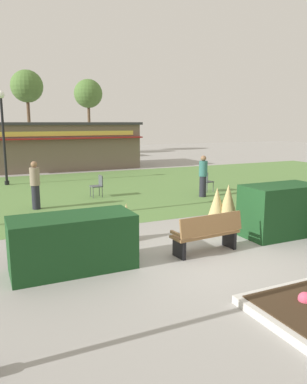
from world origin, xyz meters
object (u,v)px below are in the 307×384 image
object	(u,v)px
park_bench	(207,233)
person_standing	(203,176)
cafe_chair_east	(98,184)
tree_left_bg	(88,94)
lamppost_far	(3,127)
cafe_chair_west	(206,180)
tree_right_bg	(27,87)
parked_car_center_slot	(39,152)
food_kiosk	(59,145)
parked_car_east_slot	(108,149)
person_strolling	(35,185)

from	to	relation	value
park_bench	person_standing	size ratio (longest dim) A/B	1.03
park_bench	cafe_chair_east	xyz separation A→B (m)	(-0.37, 7.51, 0.05)
tree_left_bg	lamppost_far	bearing A→B (deg)	-116.79
cafe_chair_west	tree_right_bg	distance (m)	22.84
person_standing	parked_car_center_slot	size ratio (longest dim) A/B	0.40
food_kiosk	cafe_chair_east	bearing A→B (deg)	-92.59
cafe_chair_west	tree_right_bg	bearing A→B (deg)	102.13
cafe_chair_west	parked_car_east_slot	bearing A→B (deg)	85.38
food_kiosk	cafe_chair_east	size ratio (longest dim) A/B	11.36
food_kiosk	lamppost_far	bearing A→B (deg)	-122.53
tree_left_bg	tree_right_bg	xyz separation A→B (m)	(-6.01, -2.04, 0.30)
cafe_chair_east	parked_car_center_slot	xyz separation A→B (m)	(0.07, 17.04, 0.12)
cafe_chair_west	tree_left_bg	world-z (taller)	tree_left_bg
cafe_chair_east	person_standing	distance (m)	4.28
cafe_chair_east	person_standing	world-z (taller)	person_standing
person_standing	park_bench	bearing A→B (deg)	157.84
lamppost_far	parked_car_east_slot	size ratio (longest dim) A/B	1.05
tree_left_bg	person_strolling	bearing A→B (deg)	-109.57
park_bench	person_standing	world-z (taller)	person_standing
tree_left_bg	parked_car_east_slot	bearing A→B (deg)	-89.04
person_standing	cafe_chair_east	bearing A→B (deg)	75.08
park_bench	tree_left_bg	xyz separation A→B (m)	(5.54, 30.31, 5.24)
cafe_chair_east	person_strolling	xyz separation A→B (m)	(-2.61, -1.18, 0.33)
park_bench	lamppost_far	distance (m)	12.99
person_standing	parked_car_east_slot	world-z (taller)	person_standing
parked_car_center_slot	tree_right_bg	world-z (taller)	tree_right_bg
food_kiosk	parked_car_east_slot	bearing A→B (deg)	49.70
cafe_chair_east	person_strolling	bearing A→B (deg)	-155.69
lamppost_far	person_standing	distance (m)	9.81
parked_car_center_slot	person_standing	bearing A→B (deg)	-78.49
park_bench	parked_car_east_slot	size ratio (longest dim) A/B	0.41
park_bench	person_standing	distance (m)	6.76
person_strolling	tree_left_bg	xyz separation A→B (m)	(8.53, 23.98, 4.86)
parked_car_east_slot	tree_left_bg	world-z (taller)	tree_left_bg
food_kiosk	person_standing	xyz separation A→B (m)	(3.42, -12.25, -0.65)
parked_car_center_slot	lamppost_far	bearing A→B (deg)	-104.84
lamppost_far	parked_car_center_slot	xyz separation A→B (m)	(3.25, 12.27, -2.15)
food_kiosk	cafe_chair_west	xyz separation A→B (m)	(4.09, -11.42, -0.98)
person_strolling	lamppost_far	bearing A→B (deg)	93.31
food_kiosk	tree_left_bg	xyz separation A→B (m)	(5.44, 12.29, 4.22)
park_bench	lamppost_far	bearing A→B (deg)	106.16
tree_right_bg	parked_car_center_slot	bearing A→B (deg)	-87.49
lamppost_far	person_strolling	world-z (taller)	lamppost_far
parked_car_center_slot	tree_left_bg	xyz separation A→B (m)	(5.85, 5.76, 5.08)
person_standing	food_kiosk	bearing A→B (deg)	24.82
person_standing	parked_car_center_slot	bearing A→B (deg)	20.75
parked_car_center_slot	cafe_chair_west	bearing A→B (deg)	-75.94
park_bench	parked_car_east_slot	world-z (taller)	parked_car_east_slot
cafe_chair_east	parked_car_east_slot	xyz separation A→B (m)	(6.01, 17.04, 0.12)
cafe_chair_west	person_strolling	distance (m)	7.19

